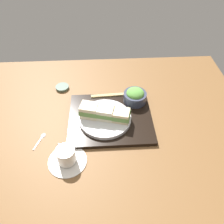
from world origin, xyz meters
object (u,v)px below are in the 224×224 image
Objects in this scene: salad_bowl at (135,96)px; chopsticks_pair at (113,95)px; sandwich_far at (89,110)px; small_sauce_dish at (62,87)px; coffee_cup at (66,157)px; sandwich_plate at (105,118)px; sandwich_middle at (105,113)px; sandwich_near at (121,115)px; teaspoon at (42,137)px.

salad_bowl reaches higher than chopsticks_pair.
sandwich_far is at bearing 24.62° from salad_bowl.
chopsticks_pair reaches higher than small_sauce_dish.
chopsticks_pair is 1.43× the size of coffee_cup.
sandwich_plate reaches higher than small_sauce_dish.
salad_bowl is 42.93cm from coffee_cup.
sandwich_far reaches higher than small_sauce_dish.
salad_bowl is at bearing 159.31° from small_sauce_dish.
sandwich_middle is 33.35cm from small_sauce_dish.
sandwich_near reaches higher than coffee_cup.
sandwich_near is 18.19cm from chopsticks_pair.
sandwich_far reaches higher than sandwich_plate.
sandwich_middle is at bearing -164.77° from teaspoon.
salad_bowl is at bearing 155.72° from chopsticks_pair.
small_sauce_dish reaches higher than teaspoon.
salad_bowl is 1.59× the size of small_sauce_dish.
small_sauce_dish is (21.42, -24.98, -1.85)cm from sandwich_plate.
small_sauce_dish is (28.12, -26.62, -5.11)cm from sandwich_near.
sandwich_plate is at bearing -32.01° from sandwich_middle.
chopsticks_pair is (-4.32, -16.00, -0.47)cm from sandwich_plate.
sandwich_middle is 0.82× the size of salad_bowl.
sandwich_near is at bearing -170.38° from teaspoon.
sandwich_middle is (-0.00, 0.00, 3.60)cm from sandwich_plate.
sandwich_plate is at bearing 166.25° from sandwich_far.
sandwich_plate is 7.88cm from sandwich_far.
sandwich_plate reaches higher than chopsticks_pair.
sandwich_near is 15.24cm from salad_bowl.
teaspoon is (27.01, 7.35, -5.81)cm from sandwich_middle.
sandwich_near is (-6.70, 1.64, 3.26)cm from sandwich_plate.
sandwich_plate is at bearing -164.77° from teaspoon.
teaspoon is (31.34, 23.36, -1.74)cm from chopsticks_pair.
sandwich_far is at bearing -13.75° from sandwich_near.
coffee_cup reaches higher than sandwich_plate.
sandwich_far is (6.70, -1.64, 0.20)cm from sandwich_middle.
sandwich_plate reaches higher than teaspoon.
sandwich_far is 0.60× the size of coffee_cup.
sandwich_far is at bearing -112.13° from coffee_cup.
sandwich_far is (13.40, -3.28, 0.54)cm from sandwich_near.
sandwich_middle reaches higher than teaspoon.
sandwich_far is 0.83× the size of salad_bowl.
sandwich_near is at bearing -141.00° from coffee_cup.
salad_bowl is at bearing -155.38° from sandwich_far.
salad_bowl is (-7.86, -13.02, -0.83)cm from sandwich_near.
sandwich_plate is 2.53× the size of teaspoon.
salad_bowl is (-14.56, -11.38, -1.17)cm from sandwich_middle.
sandwich_far is 23.02cm from teaspoon.
teaspoon is (33.71, 5.71, -5.47)cm from sandwich_near.
sandwich_plate is 2.51× the size of sandwich_near.
salad_bowl is 45.84cm from teaspoon.
sandwich_near is 1.01× the size of teaspoon.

